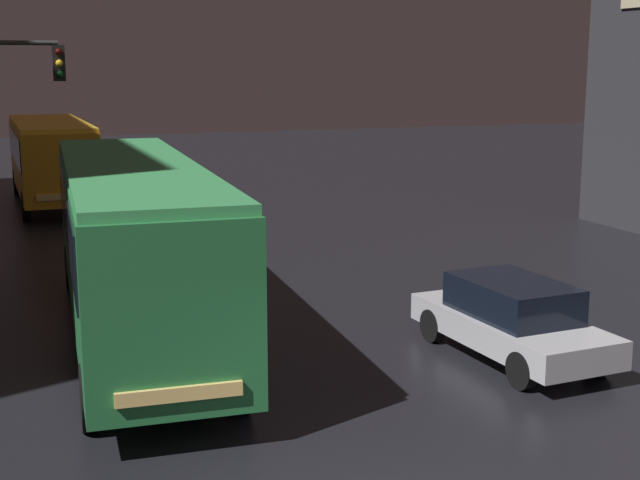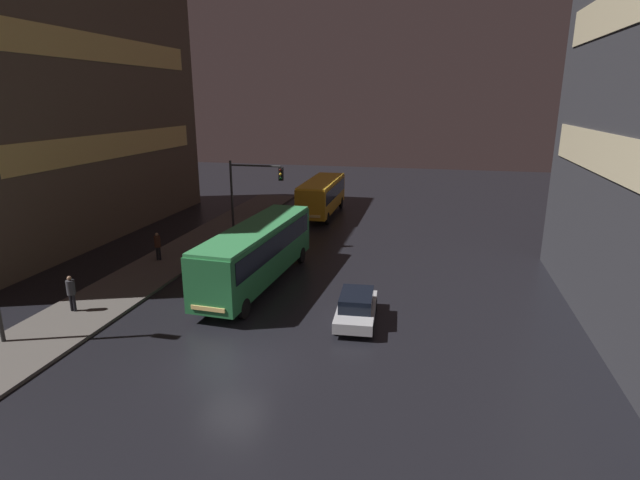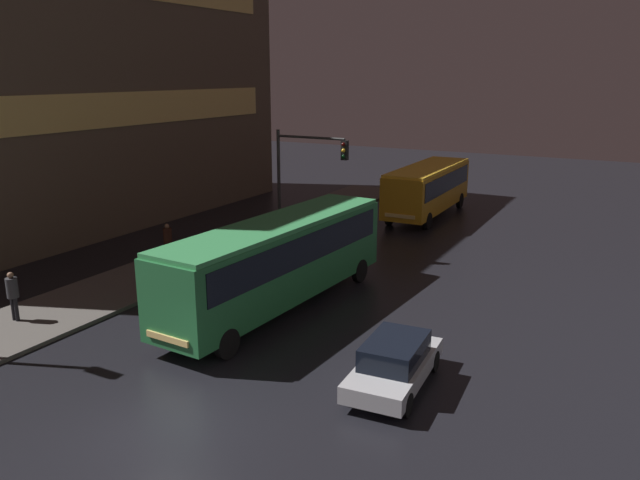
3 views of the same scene
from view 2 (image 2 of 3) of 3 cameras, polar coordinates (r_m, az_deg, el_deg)
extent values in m
plane|color=black|center=(20.66, -10.05, -13.89)|extent=(120.00, 120.00, 0.00)
cube|color=#56514C|center=(32.67, -17.92, -2.93)|extent=(4.00, 48.00, 0.15)
cube|color=brown|center=(42.53, -29.17, 14.45)|extent=(10.00, 27.35, 21.09)
cube|color=#EAC66B|center=(39.60, -23.00, 9.82)|extent=(0.24, 23.25, 1.80)
cube|color=#EAC66B|center=(39.60, -24.10, 19.43)|extent=(0.24, 23.25, 1.80)
cube|color=beige|center=(24.10, 30.51, 8.20)|extent=(0.24, 18.10, 1.80)
cube|color=#236B38|center=(28.04, -7.17, -1.40)|extent=(3.07, 11.72, 2.71)
cube|color=black|center=(27.87, -7.21, -0.21)|extent=(3.08, 10.80, 1.10)
cube|color=#399252|center=(27.65, -7.27, 1.45)|extent=(3.01, 11.49, 0.16)
cube|color=#F4CC72|center=(23.47, -12.69, -7.68)|extent=(1.71, 0.19, 0.20)
cylinder|color=black|center=(24.33, -8.69, -7.75)|extent=(0.30, 1.01, 1.00)
cylinder|color=black|center=(25.30, -13.33, -7.06)|extent=(0.30, 1.01, 1.00)
cylinder|color=black|center=(32.01, -2.16, -1.72)|extent=(0.30, 1.01, 1.00)
cylinder|color=black|center=(32.75, -5.88, -1.39)|extent=(0.30, 1.01, 1.00)
cube|color=orange|center=(45.03, 0.21, 5.13)|extent=(2.67, 9.62, 2.45)
cube|color=black|center=(44.95, 0.21, 5.72)|extent=(2.72, 8.86, 1.10)
cube|color=yellow|center=(44.81, 0.22, 6.77)|extent=(2.62, 9.43, 0.16)
cube|color=#F4CC72|center=(40.60, -1.19, 2.75)|extent=(1.78, 0.12, 0.20)
cylinder|color=black|center=(41.82, 0.82, 2.50)|extent=(0.26, 1.00, 1.00)
cylinder|color=black|center=(42.32, -2.29, 2.65)|extent=(0.26, 1.00, 1.00)
cylinder|color=black|center=(48.34, 2.41, 4.32)|extent=(0.26, 1.00, 1.00)
cylinder|color=black|center=(48.78, -0.31, 4.44)|extent=(0.26, 1.00, 1.00)
cube|color=#B7B7BC|center=(23.75, 4.17, -8.07)|extent=(2.04, 4.31, 0.50)
cube|color=black|center=(23.53, 4.20, -6.80)|extent=(1.65, 2.41, 0.64)
cylinder|color=black|center=(22.54, 5.90, -10.14)|extent=(0.24, 0.65, 0.64)
cylinder|color=black|center=(22.66, 1.81, -9.91)|extent=(0.24, 0.65, 0.64)
cylinder|color=black|center=(25.08, 6.27, -7.36)|extent=(0.24, 0.65, 0.64)
cylinder|color=black|center=(25.19, 2.62, -7.17)|extent=(0.24, 0.65, 0.64)
cylinder|color=black|center=(33.73, -18.11, -1.45)|extent=(0.14, 0.14, 0.87)
cylinder|color=black|center=(33.64, -17.85, -1.47)|extent=(0.14, 0.14, 0.87)
cylinder|color=#422319|center=(33.47, -18.09, -0.16)|extent=(0.52, 0.52, 0.72)
sphere|color=#8C664C|center=(33.35, -18.16, 0.61)|extent=(0.22, 0.22, 0.22)
cylinder|color=black|center=(27.36, -26.56, -6.41)|extent=(0.14, 0.14, 0.87)
cylinder|color=black|center=(27.25, -26.26, -6.46)|extent=(0.14, 0.14, 0.87)
cylinder|color=#333338|center=(27.03, -26.62, -4.87)|extent=(0.56, 0.56, 0.72)
sphere|color=#8C664C|center=(26.88, -26.74, -3.92)|extent=(0.22, 0.22, 0.22)
cylinder|color=#2D2D2D|center=(35.58, -10.00, 4.07)|extent=(0.16, 0.16, 6.08)
cylinder|color=#2D2D2D|center=(34.47, -7.41, 8.42)|extent=(3.62, 0.12, 0.12)
cube|color=black|center=(33.96, -4.48, 7.54)|extent=(0.30, 0.24, 0.90)
sphere|color=#390706|center=(33.79, -4.56, 7.97)|extent=(0.18, 0.18, 0.18)
sphere|color=gold|center=(33.83, -4.55, 7.50)|extent=(0.18, 0.18, 0.18)
sphere|color=black|center=(33.87, -4.54, 7.04)|extent=(0.18, 0.18, 0.18)
camera|label=1|loc=(15.13, -40.05, -6.99)|focal=50.00mm
camera|label=3|loc=(6.92, 35.81, 0.66)|focal=35.00mm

